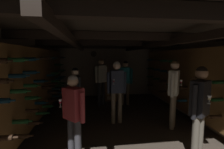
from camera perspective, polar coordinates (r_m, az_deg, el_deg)
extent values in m
plane|color=#473D33|center=(4.69, 1.47, -16.73)|extent=(8.40, 8.40, 0.00)
cube|color=gray|center=(7.54, -2.42, 1.40)|extent=(4.72, 0.06, 2.35)
cube|color=gray|center=(4.60, -28.50, -2.71)|extent=(0.06, 6.40, 2.35)
cube|color=gray|center=(5.26, 27.46, -1.59)|extent=(0.06, 6.40, 2.35)
cube|color=black|center=(4.34, 1.56, 13.54)|extent=(4.72, 6.52, 0.06)
cube|color=black|center=(1.66, 18.44, 20.46)|extent=(4.60, 0.14, 0.16)
cube|color=black|center=(3.41, 4.15, 13.40)|extent=(4.60, 0.14, 0.16)
cube|color=black|center=(5.24, -0.12, 11.02)|extent=(4.60, 0.14, 0.16)
cube|color=black|center=(7.09, -2.14, 9.85)|extent=(4.60, 0.14, 0.16)
cube|color=black|center=(4.27, -12.52, 10.40)|extent=(0.12, 6.40, 0.12)
cube|color=black|center=(4.60, 14.60, 10.06)|extent=(0.12, 6.40, 0.12)
cylinder|color=white|center=(7.44, -6.51, 7.23)|extent=(0.25, 0.02, 0.25)
cylinder|color=#2D2314|center=(7.42, -6.51, 7.24)|extent=(0.27, 0.01, 0.27)
cube|color=black|center=(7.42, -6.51, 7.24)|extent=(0.03, 0.01, 0.09)
cube|color=black|center=(7.42, -6.51, 7.24)|extent=(0.14, 0.01, 0.02)
cube|color=brown|center=(4.68, -25.66, -2.72)|extent=(0.32, 5.50, 1.80)
cylinder|color=black|center=(3.29, -29.77, -18.51)|extent=(0.28, 0.07, 0.07)
cylinder|color=black|center=(3.23, -26.73, -18.82)|extent=(0.07, 0.03, 0.03)
cylinder|color=black|center=(3.75, -26.60, -15.20)|extent=(0.28, 0.07, 0.07)
cylinder|color=black|center=(3.70, -23.94, -15.38)|extent=(0.07, 0.03, 0.03)
cylinder|color=#194723|center=(4.26, -24.07, -12.45)|extent=(0.28, 0.07, 0.07)
cylinder|color=#194723|center=(4.21, -21.73, -12.54)|extent=(0.07, 0.03, 0.03)
cylinder|color=#194723|center=(4.75, -22.25, -10.41)|extent=(0.28, 0.07, 0.07)
cylinder|color=#194723|center=(4.70, -20.16, -10.47)|extent=(0.07, 0.03, 0.03)
cylinder|color=black|center=(5.27, -20.71, -8.66)|extent=(0.28, 0.07, 0.07)
cylinder|color=black|center=(5.23, -18.83, -8.69)|extent=(0.07, 0.03, 0.03)
cylinder|color=#0F2838|center=(5.79, -19.50, -7.26)|extent=(0.28, 0.07, 0.07)
cylinder|color=#0F2838|center=(5.76, -17.78, -7.28)|extent=(0.07, 0.03, 0.03)
cylinder|color=#0F2838|center=(6.31, -18.48, -6.09)|extent=(0.28, 0.07, 0.07)
cylinder|color=#0F2838|center=(6.28, -16.91, -6.09)|extent=(0.07, 0.03, 0.03)
cylinder|color=black|center=(6.82, -17.66, -5.12)|extent=(0.28, 0.07, 0.07)
cylinder|color=black|center=(6.80, -16.20, -5.12)|extent=(0.07, 0.03, 0.03)
cylinder|color=black|center=(2.73, -34.56, -18.11)|extent=(0.28, 0.07, 0.07)
cylinder|color=black|center=(2.66, -31.02, -18.55)|extent=(0.07, 0.03, 0.03)
cylinder|color=#194723|center=(3.19, -30.04, -14.30)|extent=(0.28, 0.07, 0.07)
cylinder|color=#194723|center=(3.13, -26.97, -14.53)|extent=(0.07, 0.03, 0.03)
cylinder|color=black|center=(3.67, -26.78, -11.42)|extent=(0.28, 0.07, 0.07)
cylinder|color=black|center=(3.62, -24.10, -11.54)|extent=(0.07, 0.03, 0.03)
cylinder|color=#0F2838|center=(4.16, -24.33, -9.19)|extent=(0.28, 0.07, 0.07)
cylinder|color=#0F2838|center=(4.12, -21.97, -9.26)|extent=(0.07, 0.03, 0.03)
cylinder|color=black|center=(5.21, -20.83, -5.93)|extent=(0.28, 0.07, 0.07)
cylinder|color=black|center=(5.17, -18.93, -5.94)|extent=(0.07, 0.03, 0.03)
cylinder|color=#0F2838|center=(5.72, -19.63, -4.79)|extent=(0.28, 0.07, 0.07)
cylinder|color=#0F2838|center=(5.69, -17.89, -4.79)|extent=(0.07, 0.03, 0.03)
cylinder|color=#194723|center=(6.25, -18.59, -3.81)|extent=(0.28, 0.07, 0.07)
cylinder|color=#194723|center=(6.22, -17.01, -3.80)|extent=(0.07, 0.03, 0.03)
cylinder|color=#194723|center=(6.79, -17.71, -2.97)|extent=(0.28, 0.07, 0.07)
cylinder|color=#194723|center=(6.77, -16.25, -2.96)|extent=(0.07, 0.03, 0.03)
cylinder|color=#194723|center=(3.62, -26.90, -7.45)|extent=(0.28, 0.07, 0.07)
cylinder|color=#194723|center=(3.56, -24.22, -7.52)|extent=(0.07, 0.03, 0.03)
cylinder|color=black|center=(4.64, -22.48, -4.26)|extent=(0.28, 0.07, 0.07)
cylinder|color=black|center=(4.60, -20.36, -4.26)|extent=(0.07, 0.03, 0.03)
cylinder|color=black|center=(5.15, -20.98, -3.17)|extent=(0.28, 0.07, 0.07)
cylinder|color=black|center=(5.11, -19.07, -3.16)|extent=(0.07, 0.03, 0.03)
cylinder|color=#194723|center=(5.68, -19.73, -2.24)|extent=(0.28, 0.07, 0.07)
cylinder|color=#194723|center=(5.64, -17.99, -2.23)|extent=(0.07, 0.03, 0.03)
cylinder|color=#0F2838|center=(6.23, -18.64, -1.45)|extent=(0.28, 0.07, 0.07)
cylinder|color=#0F2838|center=(6.20, -17.05, -1.43)|extent=(0.07, 0.03, 0.03)
cylinder|color=#0F2838|center=(6.77, -17.77, -0.80)|extent=(0.28, 0.07, 0.07)
cylinder|color=#0F2838|center=(6.74, -16.30, -0.79)|extent=(0.07, 0.03, 0.03)
cylinder|color=#0F2838|center=(2.48, -31.86, -7.82)|extent=(0.07, 0.03, 0.03)
cylinder|color=#194723|center=(3.06, -30.54, -5.18)|extent=(0.28, 0.07, 0.07)
cylinder|color=#194723|center=(3.00, -27.44, -5.24)|extent=(0.07, 0.03, 0.03)
cylinder|color=#194723|center=(3.54, -27.24, -3.50)|extent=(0.28, 0.07, 0.07)
cylinder|color=#194723|center=(3.49, -24.53, -3.51)|extent=(0.07, 0.03, 0.03)
cylinder|color=#0F2838|center=(4.06, -24.66, -2.17)|extent=(0.28, 0.07, 0.07)
cylinder|color=#0F2838|center=(4.01, -22.27, -2.15)|extent=(0.07, 0.03, 0.03)
cylinder|color=#0F2838|center=(5.13, -21.05, -0.30)|extent=(0.28, 0.07, 0.07)
cylinder|color=#0F2838|center=(5.10, -19.13, -0.27)|extent=(0.07, 0.03, 0.03)
cylinder|color=#194723|center=(5.65, -19.81, 0.34)|extent=(0.28, 0.07, 0.07)
cylinder|color=#194723|center=(5.62, -18.07, 0.37)|extent=(0.07, 0.03, 0.03)
cylinder|color=black|center=(6.19, -18.75, 0.89)|extent=(0.28, 0.07, 0.07)
cylinder|color=black|center=(6.16, -17.15, 0.92)|extent=(0.07, 0.03, 0.03)
cylinder|color=#143819|center=(6.73, -17.86, 1.36)|extent=(0.28, 0.07, 0.07)
cylinder|color=#143819|center=(6.70, -16.39, 1.39)|extent=(0.07, 0.03, 0.03)
cylinder|color=black|center=(2.44, -32.22, -1.94)|extent=(0.07, 0.03, 0.03)
cylinder|color=#0F2838|center=(3.01, -30.93, -0.43)|extent=(0.28, 0.07, 0.07)
cylinder|color=#0F2838|center=(2.94, -27.80, -0.38)|extent=(0.07, 0.03, 0.03)
cylinder|color=#0F2838|center=(3.52, -27.44, 0.64)|extent=(0.28, 0.07, 0.07)
cylinder|color=#0F2838|center=(3.46, -24.71, 0.70)|extent=(0.07, 0.03, 0.03)
cylinder|color=#143819|center=(6.19, -18.81, 3.28)|extent=(0.28, 0.07, 0.07)
cylinder|color=#143819|center=(6.16, -17.21, 3.32)|extent=(0.07, 0.03, 0.03)
cylinder|color=black|center=(2.42, -32.52, 4.11)|extent=(0.07, 0.03, 0.03)
cylinder|color=#194723|center=(2.99, -31.27, 4.46)|extent=(0.28, 0.07, 0.07)
cylinder|color=#194723|center=(2.92, -28.12, 4.61)|extent=(0.07, 0.03, 0.03)
cylinder|color=#0F2838|center=(3.51, -27.62, 4.84)|extent=(0.28, 0.07, 0.07)
cylinder|color=#0F2838|center=(3.45, -24.88, 4.96)|extent=(0.07, 0.03, 0.03)
cylinder|color=black|center=(4.55, -22.97, 5.29)|extent=(0.28, 0.07, 0.07)
cylinder|color=black|center=(4.50, -20.81, 5.37)|extent=(0.07, 0.03, 0.03)
cylinder|color=#0F2838|center=(5.10, -21.29, 5.45)|extent=(0.28, 0.07, 0.07)
cylinder|color=#0F2838|center=(5.06, -19.35, 5.52)|extent=(0.07, 0.03, 0.03)
cylinder|color=black|center=(6.16, -18.93, 5.66)|extent=(0.28, 0.07, 0.07)
cylinder|color=black|center=(6.13, -17.32, 5.71)|extent=(0.07, 0.03, 0.03)
cylinder|color=#0F2838|center=(6.72, -18.00, 5.74)|extent=(0.28, 0.07, 0.07)
cylinder|color=#0F2838|center=(6.69, -16.52, 5.78)|extent=(0.07, 0.03, 0.03)
cube|color=brown|center=(4.82, -23.46, -11.81)|extent=(0.02, 5.50, 0.02)
cube|color=brown|center=(4.75, -23.60, -8.86)|extent=(0.02, 5.50, 0.02)
cube|color=brown|center=(4.69, -23.75, -5.82)|extent=(0.02, 5.50, 0.02)
cube|color=brown|center=(4.64, -23.90, -2.72)|extent=(0.02, 5.50, 0.02)
cube|color=brown|center=(4.61, -24.04, 0.44)|extent=(0.02, 5.50, 0.02)
cube|color=brown|center=(4.59, -24.19, 3.63)|extent=(0.02, 5.50, 0.02)
cube|color=brown|center=(4.59, -24.35, 6.84)|extent=(0.02, 5.50, 0.02)
cube|color=brown|center=(5.28, 24.83, -1.70)|extent=(0.32, 5.50, 1.80)
cylinder|color=black|center=(4.05, 33.12, -12.40)|extent=(0.28, 0.07, 0.07)
cylinder|color=black|center=(3.94, 31.14, -12.78)|extent=(0.07, 0.03, 0.03)
cylinder|color=#194723|center=(4.51, 27.95, -10.22)|extent=(0.28, 0.07, 0.07)
cylinder|color=#194723|center=(4.41, 26.08, -10.49)|extent=(0.07, 0.03, 0.03)
cylinder|color=#0F2838|center=(4.98, 23.94, -8.45)|extent=(0.28, 0.07, 0.07)
cylinder|color=#0F2838|center=(4.90, 22.17, -8.64)|extent=(0.07, 0.03, 0.03)
cylinder|color=black|center=(6.02, 17.84, -5.66)|extent=(0.28, 0.07, 0.07)
cylinder|color=black|center=(5.95, 16.31, -5.76)|extent=(0.07, 0.03, 0.03)
cylinder|color=black|center=(7.14, 13.54, -3.64)|extent=(0.28, 0.07, 0.07)
cylinder|color=black|center=(7.08, 12.21, -3.69)|extent=(0.07, 0.03, 0.03)
cylinder|color=#143819|center=(3.95, 33.48, -7.45)|extent=(0.28, 0.07, 0.07)
cylinder|color=#143819|center=(3.84, 31.50, -7.71)|extent=(0.07, 0.03, 0.03)
cylinder|color=#194723|center=(4.41, 28.31, -5.78)|extent=(0.28, 0.07, 0.07)
cylinder|color=#194723|center=(4.31, 26.42, -5.95)|extent=(0.07, 0.03, 0.03)
cylinder|color=black|center=(4.91, 24.09, -4.37)|extent=(0.28, 0.07, 0.07)
cylinder|color=black|center=(4.82, 22.31, -4.48)|extent=(0.07, 0.03, 0.03)
cylinder|color=#143819|center=(5.43, 20.70, -3.22)|extent=(0.28, 0.07, 0.07)
cylinder|color=#143819|center=(5.35, 19.04, -3.29)|extent=(0.07, 0.03, 0.03)
cylinder|color=black|center=(5.98, 17.88, -2.25)|extent=(0.28, 0.07, 0.07)
cylinder|color=black|center=(5.90, 16.34, -2.30)|extent=(0.07, 0.03, 0.03)
cylinder|color=#194723|center=(6.51, 15.64, -1.47)|extent=(0.28, 0.07, 0.07)
cylinder|color=#194723|center=(6.44, 14.21, -1.51)|extent=(0.07, 0.03, 0.03)
cylinder|color=#143819|center=(7.09, 13.62, -0.77)|extent=(0.28, 0.07, 0.07)
cylinder|color=#143819|center=(7.03, 12.29, -0.80)|extent=(0.07, 0.03, 0.03)
cylinder|color=#143819|center=(3.90, 33.74, -2.27)|extent=(0.28, 0.07, 0.07)
cylinder|color=#143819|center=(3.78, 31.75, -2.38)|extent=(0.07, 0.03, 0.03)
cylinder|color=black|center=(4.36, 28.55, -1.13)|extent=(0.28, 0.07, 0.07)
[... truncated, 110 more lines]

